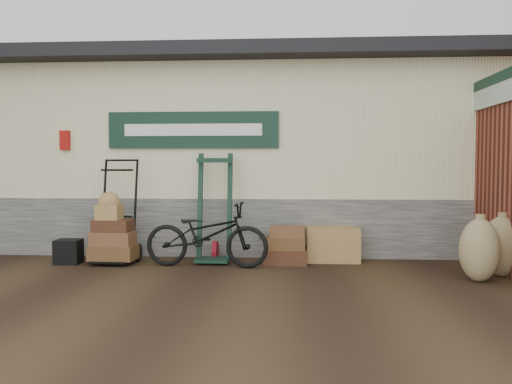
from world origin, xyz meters
TOP-DOWN VIEW (x-y plane):
  - ground at (0.00, 0.00)m, footprint 80.00×80.00m
  - station_building at (-0.01, 2.74)m, footprint 14.40×4.10m
  - porter_trolley at (-1.34, 0.53)m, footprint 0.79×0.61m
  - green_barrow at (0.06, 0.65)m, footprint 0.58×0.50m
  - suitcase_stack at (1.11, 0.55)m, footprint 0.64×0.42m
  - wicker_hamper at (1.80, 0.81)m, footprint 0.77×0.51m
  - black_trunk at (-2.01, 0.36)m, footprint 0.36×0.31m
  - bicycle at (0.02, 0.25)m, footprint 0.73×1.77m
  - burlap_sack_left at (3.85, -0.11)m, footprint 0.57×0.52m
  - burlap_sack_right at (3.46, -0.42)m, footprint 0.51×0.43m

SIDE VIEW (x-z plane):
  - ground at x=0.00m, z-range 0.00..0.00m
  - black_trunk at x=-2.01m, z-range 0.00..0.35m
  - wicker_hamper at x=1.80m, z-range 0.00..0.50m
  - suitcase_stack at x=1.11m, z-range 0.00..0.55m
  - burlap_sack_left at x=3.85m, z-range 0.00..0.77m
  - burlap_sack_right at x=3.46m, z-range 0.00..0.77m
  - bicycle at x=0.02m, z-range 0.00..1.00m
  - porter_trolley at x=-1.34m, z-range 0.00..1.54m
  - green_barrow at x=0.06m, z-range 0.00..1.58m
  - station_building at x=-0.01m, z-range 0.01..3.21m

